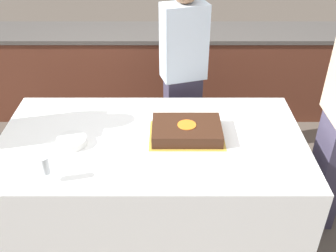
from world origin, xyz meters
TOP-DOWN VIEW (x-y plane):
  - ground_plane at (0.00, 0.00)m, footprint 14.00×14.00m
  - back_counter at (0.00, 1.64)m, footprint 4.40×0.58m
  - dining_table at (0.00, 0.00)m, footprint 2.10×1.14m
  - cake at (0.24, 0.03)m, footprint 0.51×0.37m
  - plate_stack at (-0.53, -0.07)m, footprint 0.20×0.20m
  - wine_glass at (-0.59, -0.44)m, footprint 0.07×0.07m
  - side_plate_near_cake at (0.19, 0.35)m, footprint 0.19×0.19m
  - person_cutting_cake at (0.24, 0.79)m, footprint 0.40×0.30m

SIDE VIEW (x-z plane):
  - ground_plane at x=0.00m, z-range 0.00..0.00m
  - dining_table at x=0.00m, z-range 0.00..0.74m
  - back_counter at x=0.00m, z-range 0.00..0.92m
  - side_plate_near_cake at x=0.19m, z-range 0.74..0.75m
  - plate_stack at x=-0.53m, z-range 0.74..0.79m
  - cake at x=0.24m, z-range 0.74..0.83m
  - wine_glass at x=-0.59m, z-range 0.77..0.94m
  - person_cutting_cake at x=0.24m, z-range 0.05..1.71m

